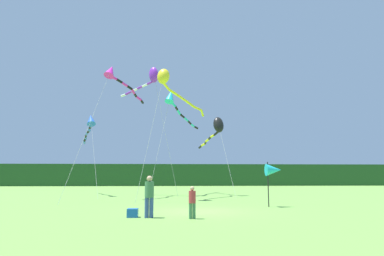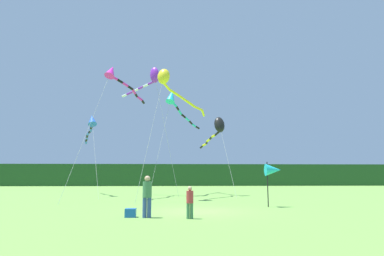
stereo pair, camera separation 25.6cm
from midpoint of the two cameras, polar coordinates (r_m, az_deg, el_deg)
ground_plane at (r=17.54m, az=1.46°, el=-13.74°), size 120.00×120.00×0.00m
distant_treeline at (r=62.41m, az=-1.73°, el=-7.83°), size 108.00×3.56×3.82m
person_adult at (r=14.96m, az=-7.00°, el=-10.89°), size 0.39×0.39×1.76m
person_child at (r=14.50m, az=0.16°, el=-12.00°), size 0.29×0.29×1.33m
cooler_box at (r=15.31m, az=-9.72°, el=-13.78°), size 0.46×0.42×0.37m
banner_flag_pole at (r=20.47m, az=13.72°, el=-6.85°), size 0.90×0.70×2.56m
kite_blue at (r=32.63m, az=-16.24°, el=0.71°), size 3.51×8.94×7.43m
kite_purple at (r=32.37m, az=-6.43°, el=8.39°), size 5.59×3.82×11.86m
kite_cyan at (r=32.77m, az=-2.66°, el=4.50°), size 4.81×10.10×9.97m
kite_yellow at (r=26.84m, az=-3.55°, el=7.57°), size 5.29×8.99×9.93m
kite_magenta at (r=28.63m, az=-12.28°, el=8.41°), size 4.33×9.66×10.64m
kite_black at (r=31.87m, az=4.52°, el=0.09°), size 2.34×8.50×7.26m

